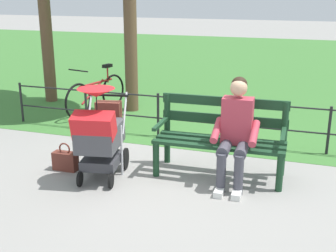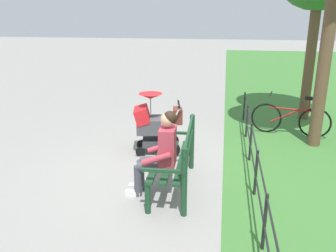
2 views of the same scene
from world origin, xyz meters
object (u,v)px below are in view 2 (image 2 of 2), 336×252
at_px(bicycle, 290,119).
at_px(person_on_bench, 160,151).
at_px(stroller, 155,123).
at_px(handbag, 164,136).
at_px(park_bench, 177,156).

bearing_deg(bicycle, person_on_bench, 142.60).
height_order(stroller, handbag, stroller).
bearing_deg(park_bench, stroller, 24.12).
height_order(handbag, bicycle, bicycle).
bearing_deg(person_on_bench, handbag, 8.15).
xyz_separation_m(person_on_bench, bicycle, (3.02, -2.31, -0.31)).
bearing_deg(handbag, park_bench, -164.61).
distance_m(park_bench, person_on_bench, 0.34).
relative_size(person_on_bench, stroller, 1.11).
distance_m(park_bench, stroller, 1.49).
bearing_deg(handbag, person_on_bench, -171.85).
xyz_separation_m(stroller, bicycle, (1.44, -2.69, -0.23)).
distance_m(stroller, handbag, 0.73).
height_order(person_on_bench, bicycle, person_on_bench).
xyz_separation_m(park_bench, person_on_bench, (-0.21, 0.22, 0.15)).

